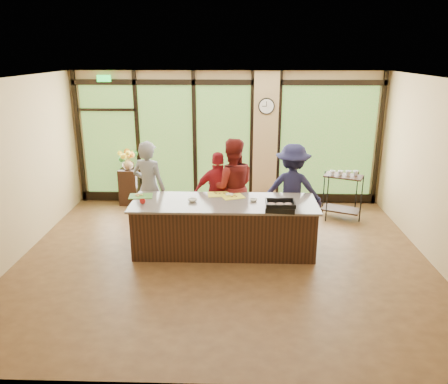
# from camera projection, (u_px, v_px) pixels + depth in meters

# --- Properties ---
(floor) EXTENTS (7.00, 7.00, 0.00)m
(floor) POSITION_uv_depth(u_px,v_px,m) (224.00, 258.00, 7.53)
(floor) COLOR #4D311B
(floor) RESTS_ON ground
(ceiling) EXTENTS (7.00, 7.00, 0.00)m
(ceiling) POSITION_uv_depth(u_px,v_px,m) (223.00, 79.00, 6.61)
(ceiling) COLOR white
(ceiling) RESTS_ON back_wall
(back_wall) EXTENTS (7.00, 0.00, 7.00)m
(back_wall) POSITION_uv_depth(u_px,v_px,m) (228.00, 139.00, 9.92)
(back_wall) COLOR tan
(back_wall) RESTS_ON floor
(left_wall) EXTENTS (0.00, 6.00, 6.00)m
(left_wall) POSITION_uv_depth(u_px,v_px,m) (11.00, 172.00, 7.17)
(left_wall) COLOR tan
(left_wall) RESTS_ON floor
(right_wall) EXTENTS (0.00, 6.00, 6.00)m
(right_wall) POSITION_uv_depth(u_px,v_px,m) (442.00, 176.00, 6.97)
(right_wall) COLOR tan
(right_wall) RESTS_ON floor
(window_wall) EXTENTS (6.90, 0.12, 3.00)m
(window_wall) POSITION_uv_depth(u_px,v_px,m) (235.00, 144.00, 9.91)
(window_wall) COLOR tan
(window_wall) RESTS_ON floor
(island_base) EXTENTS (3.10, 1.00, 0.88)m
(island_base) POSITION_uv_depth(u_px,v_px,m) (224.00, 227.00, 7.68)
(island_base) COLOR black
(island_base) RESTS_ON floor
(countertop) EXTENTS (3.20, 1.10, 0.04)m
(countertop) POSITION_uv_depth(u_px,v_px,m) (224.00, 203.00, 7.54)
(countertop) COLOR slate
(countertop) RESTS_ON island_base
(wall_clock) EXTENTS (0.36, 0.04, 0.36)m
(wall_clock) POSITION_uv_depth(u_px,v_px,m) (266.00, 106.00, 9.54)
(wall_clock) COLOR black
(wall_clock) RESTS_ON window_wall
(cook_left) EXTENTS (0.77, 0.63, 1.83)m
(cook_left) POSITION_uv_depth(u_px,v_px,m) (149.00, 188.00, 8.30)
(cook_left) COLOR slate
(cook_left) RESTS_ON floor
(cook_midleft) EXTENTS (0.99, 0.81, 1.88)m
(cook_midleft) POSITION_uv_depth(u_px,v_px,m) (232.00, 187.00, 8.29)
(cook_midleft) COLOR maroon
(cook_midleft) RESTS_ON floor
(cook_midright) EXTENTS (0.96, 0.41, 1.63)m
(cook_midright) POSITION_uv_depth(u_px,v_px,m) (219.00, 194.00, 8.29)
(cook_midright) COLOR maroon
(cook_midright) RESTS_ON floor
(cook_right) EXTENTS (1.23, 0.82, 1.77)m
(cook_right) POSITION_uv_depth(u_px,v_px,m) (292.00, 190.00, 8.31)
(cook_right) COLOR #1A1A3A
(cook_right) RESTS_ON floor
(roasting_pan) EXTENTS (0.51, 0.42, 0.08)m
(roasting_pan) POSITION_uv_depth(u_px,v_px,m) (280.00, 208.00, 7.12)
(roasting_pan) COLOR black
(roasting_pan) RESTS_ON countertop
(mixing_bowl) EXTENTS (0.36, 0.36, 0.08)m
(mixing_bowl) POSITION_uv_depth(u_px,v_px,m) (279.00, 204.00, 7.29)
(mixing_bowl) COLOR silver
(mixing_bowl) RESTS_ON countertop
(cutting_board_left) EXTENTS (0.44, 0.35, 0.01)m
(cutting_board_left) POSITION_uv_depth(u_px,v_px,m) (141.00, 196.00, 7.81)
(cutting_board_left) COLOR #45822F
(cutting_board_left) RESTS_ON countertop
(cutting_board_center) EXTENTS (0.46, 0.40, 0.01)m
(cutting_board_center) POSITION_uv_depth(u_px,v_px,m) (233.00, 197.00, 7.78)
(cutting_board_center) COLOR yellow
(cutting_board_center) RESTS_ON countertop
(cutting_board_right) EXTENTS (0.43, 0.34, 0.01)m
(cutting_board_right) POSITION_uv_depth(u_px,v_px,m) (219.00, 194.00, 7.91)
(cutting_board_right) COLOR yellow
(cutting_board_right) RESTS_ON countertop
(prep_bowl_near) EXTENTS (0.20, 0.20, 0.05)m
(prep_bowl_near) POSITION_uv_depth(u_px,v_px,m) (193.00, 200.00, 7.54)
(prep_bowl_near) COLOR silver
(prep_bowl_near) RESTS_ON countertop
(prep_bowl_mid) EXTENTS (0.16, 0.16, 0.04)m
(prep_bowl_mid) POSITION_uv_depth(u_px,v_px,m) (253.00, 200.00, 7.56)
(prep_bowl_mid) COLOR silver
(prep_bowl_mid) RESTS_ON countertop
(prep_bowl_far) EXTENTS (0.14, 0.14, 0.03)m
(prep_bowl_far) POSITION_uv_depth(u_px,v_px,m) (229.00, 195.00, 7.83)
(prep_bowl_far) COLOR silver
(prep_bowl_far) RESTS_ON countertop
(red_ramekin) EXTENTS (0.12, 0.12, 0.08)m
(red_ramekin) POSITION_uv_depth(u_px,v_px,m) (143.00, 202.00, 7.43)
(red_ramekin) COLOR #B01311
(red_ramekin) RESTS_ON countertop
(flower_stand) EXTENTS (0.44, 0.44, 0.83)m
(flower_stand) POSITION_uv_depth(u_px,v_px,m) (130.00, 186.00, 10.08)
(flower_stand) COLOR black
(flower_stand) RESTS_ON floor
(flower_vase) EXTENTS (0.33, 0.33, 0.29)m
(flower_vase) POSITION_uv_depth(u_px,v_px,m) (128.00, 163.00, 9.91)
(flower_vase) COLOR #9B7A54
(flower_vase) RESTS_ON flower_stand
(bar_cart) EXTENTS (0.88, 0.71, 1.05)m
(bar_cart) POSITION_uv_depth(u_px,v_px,m) (343.00, 190.00, 9.14)
(bar_cart) COLOR black
(bar_cart) RESTS_ON floor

